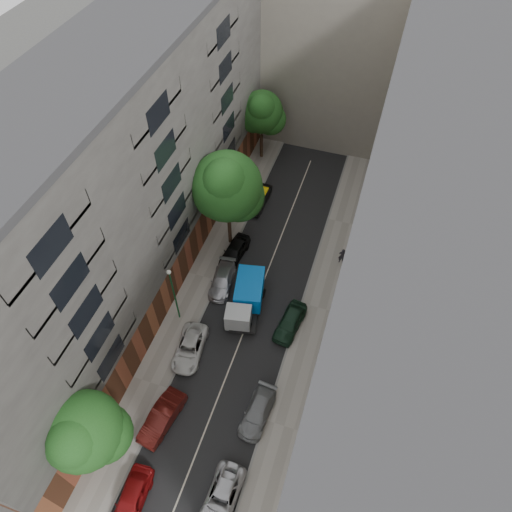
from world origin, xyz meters
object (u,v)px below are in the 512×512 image
at_px(car_left_1, 162,417).
at_px(tarp_truck, 246,298).
at_px(tree_near, 85,434).
at_px(car_left_2, 190,348).
at_px(tree_mid, 228,189).
at_px(pedestrian, 342,256).
at_px(car_right_2, 290,322).
at_px(tree_far, 262,114).
at_px(car_left_5, 259,199).
at_px(lamp_post, 173,290).
at_px(car_right_0, 222,497).
at_px(car_left_0, 131,499).
at_px(car_left_3, 222,280).
at_px(car_left_4, 235,251).
at_px(car_right_1, 258,412).

bearing_deg(car_left_1, tarp_truck, 86.22).
bearing_deg(tree_near, car_left_2, 76.31).
height_order(tree_mid, pedestrian, tree_mid).
height_order(car_right_2, tree_far, tree_far).
xyz_separation_m(car_left_2, car_left_5, (0.00, 18.48, 0.09)).
bearing_deg(lamp_post, car_right_0, -54.84).
distance_m(car_right_2, pedestrian, 8.74).
height_order(car_left_0, car_left_3, car_left_0).
xyz_separation_m(tarp_truck, car_right_0, (3.43, -15.13, -0.82)).
distance_m(car_left_5, lamp_post, 16.26).
bearing_deg(pedestrian, tree_near, 62.49).
relative_size(car_left_0, car_left_1, 0.97).
xyz_separation_m(car_left_3, lamp_post, (-2.29, -4.53, 3.56)).
height_order(tarp_truck, tree_mid, tree_mid).
xyz_separation_m(car_left_2, tree_mid, (-0.90, 12.28, 6.57)).
height_order(lamp_post, pedestrian, lamp_post).
relative_size(car_left_3, car_right_2, 1.04).
height_order(car_left_0, car_right_2, car_left_0).
bearing_deg(car_left_4, car_left_0, -81.75).
relative_size(car_right_2, tree_near, 0.55).
relative_size(car_left_2, car_left_5, 1.05).
height_order(car_left_2, car_left_4, car_left_4).
relative_size(car_left_0, pedestrian, 2.31).
distance_m(car_left_0, car_left_4, 22.41).
height_order(car_left_2, tree_near, tree_near).
bearing_deg(car_left_0, car_left_4, 88.37).
height_order(car_left_3, tree_near, tree_near).
xyz_separation_m(car_left_0, car_right_0, (5.65, 2.00, -0.11)).
distance_m(car_right_0, tree_near, 9.99).
height_order(car_left_3, car_left_5, car_left_5).
bearing_deg(car_right_1, tree_far, 111.57).
relative_size(car_left_1, car_right_1, 1.04).
xyz_separation_m(tree_near, pedestrian, (12.35, 22.78, -4.26)).
xyz_separation_m(tarp_truck, pedestrian, (6.97, 7.55, -0.35)).
height_order(car_left_4, car_left_5, car_left_4).
relative_size(car_left_5, tree_far, 0.52).
height_order(tarp_truck, car_left_2, tarp_truck).
distance_m(tarp_truck, pedestrian, 10.28).
bearing_deg(car_right_0, car_left_5, 104.27).
relative_size(car_left_3, car_left_4, 1.05).
distance_m(car_left_4, pedestrian, 10.26).
height_order(car_left_1, pedestrian, pedestrian).
distance_m(car_left_1, car_right_2, 12.79).
distance_m(car_left_2, tree_near, 10.97).
height_order(car_left_4, pedestrian, pedestrian).
xyz_separation_m(car_left_4, tree_far, (-2.05, 15.13, 5.20)).
relative_size(car_left_2, lamp_post, 0.71).
xyz_separation_m(car_left_5, car_right_1, (6.95, -21.80, -0.10)).
bearing_deg(pedestrian, tarp_truck, 48.21).
distance_m(car_left_0, car_left_5, 30.01).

